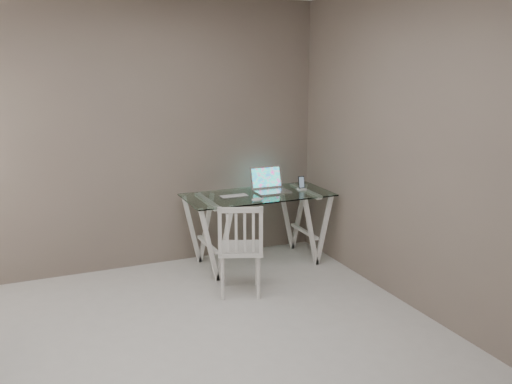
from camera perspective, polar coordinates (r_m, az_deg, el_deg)
room at (r=3.57m, az=-6.91°, el=6.78°), size 4.50×4.52×2.71m
desk at (r=5.93m, az=0.18°, el=-3.64°), size 1.50×0.70×0.75m
chair at (r=5.11m, az=-1.58°, el=-5.38°), size 0.51×0.51×0.86m
laptop at (r=5.97m, az=1.36°, el=0.65°), size 0.35×0.31×0.25m
keyboard at (r=5.75m, az=-2.23°, el=-0.40°), size 0.29×0.12×0.01m
mouse at (r=5.55m, az=0.13°, el=-0.76°), size 0.12×0.07×0.04m
phone_dock at (r=6.04m, az=4.58°, el=0.59°), size 0.08×0.08×0.15m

